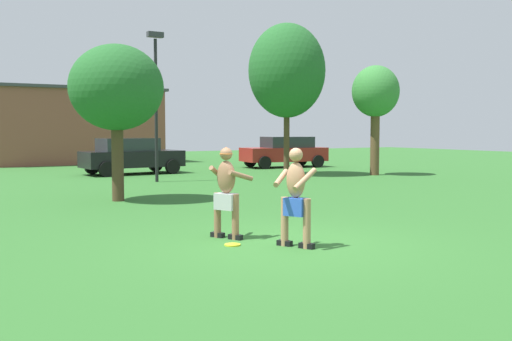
# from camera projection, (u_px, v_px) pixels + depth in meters

# --- Properties ---
(ground_plane) EXTENTS (80.00, 80.00, 0.00)m
(ground_plane) POSITION_uv_depth(u_px,v_px,m) (287.00, 244.00, 10.17)
(ground_plane) COLOR #2D6628
(player_with_cap) EXTENTS (0.76, 0.76, 1.66)m
(player_with_cap) POSITION_uv_depth(u_px,v_px,m) (226.00, 189.00, 10.64)
(player_with_cap) COLOR black
(player_with_cap) RESTS_ON ground_plane
(player_in_blue) EXTENTS (0.72, 0.74, 1.66)m
(player_in_blue) POSITION_uv_depth(u_px,v_px,m) (296.00, 195.00, 9.85)
(player_in_blue) COLOR black
(player_in_blue) RESTS_ON ground_plane
(frisbee) EXTENTS (0.28, 0.28, 0.03)m
(frisbee) POSITION_uv_depth(u_px,v_px,m) (232.00, 245.00, 10.05)
(frisbee) COLOR yellow
(frisbee) RESTS_ON ground_plane
(car_red_near_post) EXTENTS (4.48, 2.43, 1.58)m
(car_red_near_post) POSITION_uv_depth(u_px,v_px,m) (285.00, 151.00, 30.62)
(car_red_near_post) COLOR maroon
(car_red_near_post) RESTS_ON ground_plane
(car_black_mid_lot) EXTENTS (4.40, 2.23, 1.58)m
(car_black_mid_lot) POSITION_uv_depth(u_px,v_px,m) (131.00, 155.00, 25.92)
(car_black_mid_lot) COLOR black
(car_black_mid_lot) RESTS_ON ground_plane
(lamp_post) EXTENTS (0.60, 0.24, 5.55)m
(lamp_post) POSITION_uv_depth(u_px,v_px,m) (156.00, 90.00, 21.92)
(lamp_post) COLOR black
(lamp_post) RESTS_ON ground_plane
(outbuilding_behind_lot) EXTENTS (10.09, 7.06, 4.33)m
(outbuilding_behind_lot) POSITION_uv_depth(u_px,v_px,m) (67.00, 126.00, 35.17)
(outbuilding_behind_lot) COLOR brown
(outbuilding_behind_lot) RESTS_ON ground_plane
(tree_right_field) EXTENTS (2.02, 2.02, 4.68)m
(tree_right_field) POSITION_uv_depth(u_px,v_px,m) (376.00, 93.00, 25.21)
(tree_right_field) COLOR brown
(tree_right_field) RESTS_ON ground_plane
(tree_behind_players) EXTENTS (3.27, 3.27, 6.45)m
(tree_behind_players) POSITION_uv_depth(u_px,v_px,m) (287.00, 71.00, 25.11)
(tree_behind_players) COLOR #4C3823
(tree_behind_players) RESTS_ON ground_plane
(tree_near_building) EXTENTS (2.55, 2.55, 4.27)m
(tree_near_building) POSITION_uv_depth(u_px,v_px,m) (116.00, 89.00, 16.07)
(tree_near_building) COLOR #4C3823
(tree_near_building) RESTS_ON ground_plane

